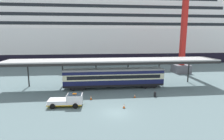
{
  "coord_description": "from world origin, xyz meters",
  "views": [
    {
      "loc": [
        -3.24,
        -23.78,
        10.53
      ],
      "look_at": [
        0.34,
        8.62,
        4.5
      ],
      "focal_mm": 29.14,
      "sensor_mm": 36.0,
      "label": 1
    }
  ],
  "objects": [
    {
      "name": "service_truck",
      "position": [
        -6.92,
        3.21,
        0.99
      ],
      "size": [
        5.31,
        2.49,
        2.02
      ],
      "color": "white",
      "rests_on": "ground"
    },
    {
      "name": "traffic_cone_near",
      "position": [
        1.35,
        1.47,
        0.32
      ],
      "size": [
        0.36,
        0.36,
        0.65
      ],
      "color": "black",
      "rests_on": "ground"
    },
    {
      "name": "dockside_crane",
      "position": [
        23.5,
        26.2,
        18.88
      ],
      "size": [
        16.84,
        4.4,
        58.69
      ],
      "color": "#595960",
      "rests_on": "ground"
    },
    {
      "name": "traffic_cone_far",
      "position": [
        -3.55,
        5.67,
        0.37
      ],
      "size": [
        0.36,
        0.36,
        0.75
      ],
      "color": "black",
      "rests_on": "ground"
    },
    {
      "name": "train_carriage",
      "position": [
        1.14,
        12.31,
        2.3
      ],
      "size": [
        20.24,
        2.81,
        4.11
      ],
      "color": "black",
      "rests_on": "ground"
    },
    {
      "name": "platform_canopy",
      "position": [
        1.14,
        12.74,
        5.66
      ],
      "size": [
        42.82,
        6.03,
        5.92
      ],
      "color": "#B4B4B4",
      "rests_on": "ground"
    },
    {
      "name": "cruise_ship",
      "position": [
        -7.16,
        56.26,
        13.47
      ],
      "size": [
        138.57,
        23.57,
        38.4
      ],
      "color": "black",
      "rests_on": "ground"
    },
    {
      "name": "traffic_cone_mid",
      "position": [
        4.06,
        5.94,
        0.31
      ],
      "size": [
        0.36,
        0.36,
        0.64
      ],
      "color": "black",
      "rests_on": "ground"
    },
    {
      "name": "quay_bollard",
      "position": [
        7.71,
        6.02,
        0.52
      ],
      "size": [
        0.48,
        0.48,
        0.96
      ],
      "color": "black",
      "rests_on": "ground"
    },
    {
      "name": "ground_plane",
      "position": [
        0.0,
        0.0,
        0.0
      ],
      "size": [
        400.0,
        400.0,
        0.0
      ],
      "primitive_type": "plane",
      "color": "slate"
    }
  ]
}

